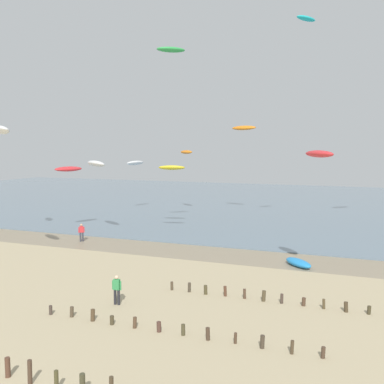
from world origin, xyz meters
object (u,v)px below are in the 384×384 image
Objects in this scene: grounded_kite at (298,263)px; kite_aloft_12 at (96,164)px; kite_aloft_9 at (244,128)px; kite_aloft_0 at (306,19)px; kite_aloft_4 at (68,169)px; kite_aloft_13 at (135,163)px; person_left_flank at (81,232)px; kite_aloft_3 at (172,168)px; kite_aloft_8 at (319,154)px; kite_aloft_11 at (1,130)px; kite_aloft_7 at (171,50)px; person_nearest_camera at (117,289)px; kite_aloft_10 at (186,152)px.

grounded_kite is 22.10m from kite_aloft_12.
kite_aloft_0 is at bearing -34.03° from kite_aloft_9.
kite_aloft_4 is 0.99× the size of kite_aloft_13.
grounded_kite is at bearing -4.65° from person_left_flank.
kite_aloft_8 is (17.04, -14.69, 1.78)m from kite_aloft_3.
kite_aloft_4 is at bearing -41.26° from kite_aloft_11.
person_left_flank is 0.65× the size of kite_aloft_7.
kite_aloft_13 is (-17.29, 33.91, 5.86)m from person_nearest_camera.
kite_aloft_9 is at bearing -82.32° from kite_aloft_12.
kite_aloft_12 is at bearing -149.63° from kite_aloft_8.
kite_aloft_9 is at bearing -126.18° from kite_aloft_3.
kite_aloft_8 reaches higher than kite_aloft_3.
kite_aloft_8 is at bearing 40.31° from person_nearest_camera.
kite_aloft_4 reaches higher than person_left_flank.
kite_aloft_10 is at bearing -5.27° from grounded_kite.
person_nearest_camera is at bearing -68.72° from kite_aloft_9.
person_left_flank is at bearing 44.54° from kite_aloft_3.
kite_aloft_0 is at bearing 10.89° from kite_aloft_10.
person_nearest_camera is 37.00m from kite_aloft_9.
kite_aloft_11 is (0.04, -9.74, 9.31)m from person_left_flank.
grounded_kite is 0.79× the size of kite_aloft_12.
kite_aloft_13 is (-27.35, 25.38, -1.75)m from kite_aloft_8.
kite_aloft_3 is 8.43m from kite_aloft_12.
kite_aloft_7 is (-4.27, 17.11, 16.89)m from person_nearest_camera.
kite_aloft_3 is at bearing -93.37° from kite_aloft_9.
kite_aloft_13 reaches higher than kite_aloft_3.
kite_aloft_8 is 0.80× the size of kite_aloft_12.
person_nearest_camera is 1.00× the size of person_left_flank.
person_nearest_camera is 24.94m from kite_aloft_3.
kite_aloft_4 is 1.05× the size of kite_aloft_10.
kite_aloft_7 is 0.74× the size of kite_aloft_12.
kite_aloft_10 is at bearing 177.85° from kite_aloft_8.
kite_aloft_10 is (-20.05, 26.12, -0.24)m from kite_aloft_8.
kite_aloft_12 is 1.10× the size of kite_aloft_13.
kite_aloft_12 is (-7.92, -0.50, -10.49)m from kite_aloft_7.
kite_aloft_13 is at bearing 97.19° from kite_aloft_0.
kite_aloft_7 reaches higher than kite_aloft_13.
kite_aloft_11 is at bearing 66.68° from grounded_kite.
grounded_kite is at bearing 56.11° from person_nearest_camera.
kite_aloft_8 is (14.32, -8.58, -9.28)m from kite_aloft_7.
kite_aloft_13 is (-5.10, 17.29, -0.54)m from kite_aloft_12.
person_nearest_camera is at bearing -166.15° from kite_aloft_0.
kite_aloft_8 is 32.93m from kite_aloft_10.
kite_aloft_3 is (-6.98, 23.22, 5.83)m from person_nearest_camera.
kite_aloft_7 is at bearing 24.72° from grounded_kite.
kite_aloft_0 is 0.98× the size of kite_aloft_7.
kite_aloft_7 is at bearing -89.91° from kite_aloft_11.
kite_aloft_11 is (-12.26, 4.32, 9.31)m from person_nearest_camera.
kite_aloft_9 is (-9.16, 11.52, -9.75)m from kite_aloft_0.
kite_aloft_4 is 0.90× the size of kite_aloft_12.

